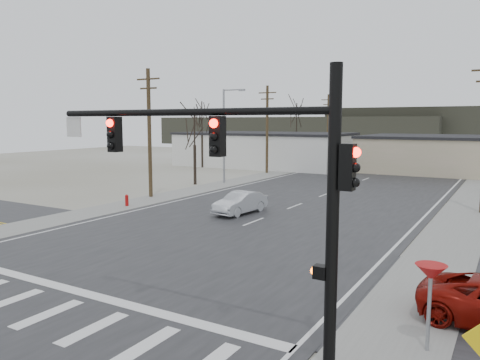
% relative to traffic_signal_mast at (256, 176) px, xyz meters
% --- Properties ---
extents(ground, '(140.00, 140.00, 0.00)m').
position_rel_traffic_signal_mast_xyz_m(ground, '(-7.89, 6.20, -4.67)').
color(ground, beige).
rests_on(ground, ground).
extents(main_road, '(18.00, 110.00, 0.05)m').
position_rel_traffic_signal_mast_xyz_m(main_road, '(-7.89, 21.20, -4.65)').
color(main_road, '#242426').
rests_on(main_road, ground).
extents(cross_road, '(90.00, 10.00, 0.04)m').
position_rel_traffic_signal_mast_xyz_m(cross_road, '(-7.89, 6.20, -4.65)').
color(cross_road, '#242426').
rests_on(cross_road, ground).
extents(sidewalk_left, '(3.00, 90.00, 0.06)m').
position_rel_traffic_signal_mast_xyz_m(sidewalk_left, '(-18.49, 26.20, -4.64)').
color(sidewalk_left, gray).
rests_on(sidewalk_left, ground).
extents(sidewalk_right, '(3.00, 90.00, 0.06)m').
position_rel_traffic_signal_mast_xyz_m(sidewalk_right, '(2.71, 26.20, -4.64)').
color(sidewalk_right, gray).
rests_on(sidewalk_right, ground).
extents(traffic_signal_mast, '(8.95, 0.43, 7.20)m').
position_rel_traffic_signal_mast_xyz_m(traffic_signal_mast, '(0.00, 0.00, 0.00)').
color(traffic_signal_mast, black).
rests_on(traffic_signal_mast, ground).
extents(fire_hydrant, '(0.24, 0.24, 0.87)m').
position_rel_traffic_signal_mast_xyz_m(fire_hydrant, '(-18.09, 14.20, -4.22)').
color(fire_hydrant, '#A50C0C').
rests_on(fire_hydrant, ground).
extents(yield_sign, '(0.80, 0.80, 2.35)m').
position_rel_traffic_signal_mast_xyz_m(yield_sign, '(3.61, 2.70, -2.61)').
color(yield_sign, gray).
rests_on(yield_sign, ground).
extents(building_left_far, '(22.30, 12.30, 4.50)m').
position_rel_traffic_signal_mast_xyz_m(building_left_far, '(-23.89, 46.20, -2.42)').
color(building_left_far, silver).
rests_on(building_left_far, ground).
extents(upole_left_b, '(2.20, 0.30, 10.00)m').
position_rel_traffic_signal_mast_xyz_m(upole_left_b, '(-19.39, 18.20, 0.55)').
color(upole_left_b, '#473920').
rests_on(upole_left_b, ground).
extents(upole_left_c, '(2.20, 0.30, 10.00)m').
position_rel_traffic_signal_mast_xyz_m(upole_left_c, '(-19.39, 38.20, 0.55)').
color(upole_left_c, '#473920').
rests_on(upole_left_c, ground).
extents(upole_left_d, '(2.20, 0.30, 10.00)m').
position_rel_traffic_signal_mast_xyz_m(upole_left_d, '(-19.39, 58.20, 0.55)').
color(upole_left_d, '#473920').
rests_on(upole_left_d, ground).
extents(streetlight_main, '(2.40, 0.25, 9.00)m').
position_rel_traffic_signal_mast_xyz_m(streetlight_main, '(-18.69, 28.20, 0.41)').
color(streetlight_main, gray).
rests_on(streetlight_main, ground).
extents(tree_left_near, '(3.30, 3.30, 7.35)m').
position_rel_traffic_signal_mast_xyz_m(tree_left_near, '(-20.89, 26.20, 0.55)').
color(tree_left_near, black).
rests_on(tree_left_near, ground).
extents(tree_left_far, '(3.96, 3.96, 8.82)m').
position_rel_traffic_signal_mast_xyz_m(tree_left_far, '(-21.89, 52.20, 1.61)').
color(tree_left_far, black).
rests_on(tree_left_far, ground).
extents(tree_left_mid, '(3.96, 3.96, 8.82)m').
position_rel_traffic_signal_mast_xyz_m(tree_left_mid, '(-29.89, 40.20, 1.61)').
color(tree_left_mid, black).
rests_on(tree_left_mid, ground).
extents(hill_left, '(70.00, 18.00, 7.00)m').
position_rel_traffic_signal_mast_xyz_m(hill_left, '(-42.89, 98.20, -1.17)').
color(hill_left, '#333026').
rests_on(hill_left, ground).
extents(sedan_crossing, '(1.98, 4.41, 1.41)m').
position_rel_traffic_signal_mast_xyz_m(sedan_crossing, '(-9.86, 15.98, -3.93)').
color(sedan_crossing, '#A9ADB4').
rests_on(sedan_crossing, main_road).
extents(car_far_a, '(2.46, 4.77, 1.32)m').
position_rel_traffic_signal_mast_xyz_m(car_far_a, '(-0.97, 48.68, -3.97)').
color(car_far_a, black).
rests_on(car_far_a, main_road).
extents(car_far_b, '(3.33, 4.58, 1.45)m').
position_rel_traffic_signal_mast_xyz_m(car_far_b, '(-7.83, 71.20, -3.90)').
color(car_far_b, black).
rests_on(car_far_b, main_road).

